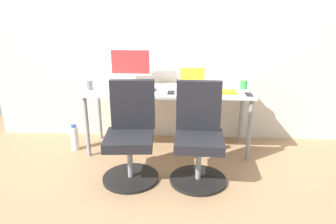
# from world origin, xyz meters

# --- Properties ---
(ground_plane) EXTENTS (5.28, 5.28, 0.00)m
(ground_plane) POSITION_xyz_m (0.00, 0.00, 0.00)
(ground_plane) COLOR #9E7A56
(back_wall) EXTENTS (4.40, 0.04, 2.60)m
(back_wall) POSITION_xyz_m (0.00, 0.38, 1.30)
(back_wall) COLOR silver
(back_wall) RESTS_ON ground
(desk) EXTENTS (1.85, 0.60, 0.72)m
(desk) POSITION_xyz_m (0.00, 0.00, 0.65)
(desk) COLOR silver
(desk) RESTS_ON ground
(office_chair_left) EXTENTS (0.54, 0.54, 0.94)m
(office_chair_left) POSITION_xyz_m (-0.32, -0.66, 0.42)
(office_chair_left) COLOR black
(office_chair_left) RESTS_ON ground
(office_chair_right) EXTENTS (0.54, 0.54, 0.94)m
(office_chair_right) POSITION_xyz_m (0.32, -0.66, 0.42)
(office_chair_right) COLOR black
(office_chair_right) RESTS_ON ground
(water_bottle_on_floor) EXTENTS (0.09, 0.09, 0.31)m
(water_bottle_on_floor) POSITION_xyz_m (-1.08, -0.10, 0.15)
(water_bottle_on_floor) COLOR white
(water_bottle_on_floor) RESTS_ON ground
(desktop_monitor) EXTENTS (0.48, 0.18, 0.43)m
(desktop_monitor) POSITION_xyz_m (-0.44, 0.16, 0.97)
(desktop_monitor) COLOR silver
(desktop_monitor) RESTS_ON desk
(open_laptop) EXTENTS (0.31, 0.27, 0.22)m
(open_laptop) POSITION_xyz_m (0.27, 0.13, 0.77)
(open_laptop) COLOR silver
(open_laptop) RESTS_ON desk
(keyboard_by_monitor) EXTENTS (0.34, 0.12, 0.02)m
(keyboard_by_monitor) POSITION_xyz_m (-0.45, -0.18, 0.73)
(keyboard_by_monitor) COLOR silver
(keyboard_by_monitor) RESTS_ON desk
(keyboard_by_laptop) EXTENTS (0.34, 0.12, 0.02)m
(keyboard_by_laptop) POSITION_xyz_m (0.32, -0.15, 0.73)
(keyboard_by_laptop) COLOR #B7B7B7
(keyboard_by_laptop) RESTS_ON desk
(mouse_by_monitor) EXTENTS (0.06, 0.10, 0.03)m
(mouse_by_monitor) POSITION_xyz_m (0.51, 0.09, 0.73)
(mouse_by_monitor) COLOR #2D2D2D
(mouse_by_monitor) RESTS_ON desk
(mouse_by_laptop) EXTENTS (0.06, 0.10, 0.03)m
(mouse_by_laptop) POSITION_xyz_m (-0.15, -0.07, 0.73)
(mouse_by_laptop) COLOR #515156
(mouse_by_laptop) RESTS_ON desk
(coffee_mug) EXTENTS (0.08, 0.08, 0.09)m
(coffee_mug) POSITION_xyz_m (0.84, 0.07, 0.76)
(coffee_mug) COLOR green
(coffee_mug) RESTS_ON desk
(pen_cup) EXTENTS (0.07, 0.07, 0.10)m
(pen_cup) POSITION_xyz_m (-0.86, -0.08, 0.77)
(pen_cup) COLOR slate
(pen_cup) RESTS_ON desk
(phone_near_monitor) EXTENTS (0.07, 0.14, 0.01)m
(phone_near_monitor) POSITION_xyz_m (0.85, -0.19, 0.72)
(phone_near_monitor) COLOR black
(phone_near_monitor) RESTS_ON desk
(phone_near_laptop) EXTENTS (0.07, 0.14, 0.01)m
(phone_near_laptop) POSITION_xyz_m (0.04, -0.15, 0.72)
(phone_near_laptop) COLOR black
(phone_near_laptop) RESTS_ON desk
(notebook) EXTENTS (0.21, 0.15, 0.03)m
(notebook) POSITION_xyz_m (0.62, -0.12, 0.73)
(notebook) COLOR orange
(notebook) RESTS_ON desk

